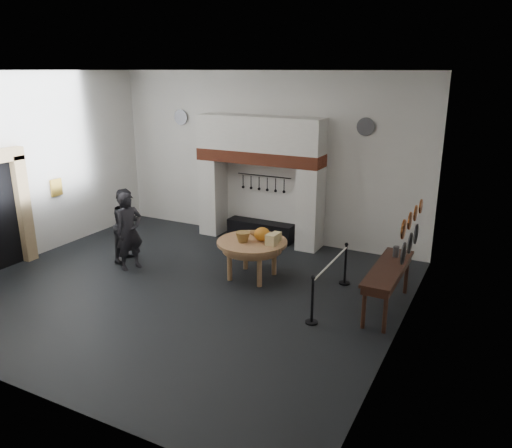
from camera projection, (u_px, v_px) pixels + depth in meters
The scene contains 36 objects.
floor at pixel (183, 289), 10.74m from camera, with size 9.00×8.00×0.02m, color black.
ceiling at pixel (173, 70), 9.40m from camera, with size 9.00×8.00×0.02m, color silver.
wall_back at pixel (265, 157), 13.46m from camera, with size 9.00×0.02×4.50m, color silver.
wall_front at pixel (2, 247), 6.67m from camera, with size 9.00×0.02×4.50m, color silver.
wall_left at pixel (25, 168), 12.03m from camera, with size 0.02×8.00×4.50m, color silver.
wall_right at pixel (405, 215), 8.10m from camera, with size 0.02×8.00×4.50m, color silver.
chimney_pier_left at pixel (213, 196), 14.16m from camera, with size 0.55×0.70×2.15m, color silver.
chimney_pier_right at pixel (310, 209), 12.87m from camera, with size 0.55×0.70×2.15m, color silver.
hearth_brick_band at pixel (260, 157), 13.15m from camera, with size 3.50×0.72×0.32m, color #9E442B.
chimney_hood at pixel (260, 134), 12.97m from camera, with size 3.50×0.70×0.90m, color silver.
iron_range at pixel (261, 230), 13.82m from camera, with size 1.90×0.45×0.50m, color black.
utensil_rail at pixel (264, 176), 13.55m from camera, with size 0.02×0.02×1.60m, color black.
door_jamb_far at pixel (24, 209), 12.01m from camera, with size 0.22×0.30×2.60m, color tan.
wall_plaque at pixel (56, 187), 12.88m from camera, with size 0.05×0.34×0.44m, color gold.
work_table at pixel (252, 242), 11.09m from camera, with size 1.57×1.57×0.07m, color tan.
pumpkin at pixel (262, 234), 11.03m from camera, with size 0.36×0.36×0.31m, color orange.
cheese_block_big at pixel (271, 240), 10.78m from camera, with size 0.22×0.22×0.24m, color #E0C786.
cheese_block_small at pixel (276, 236), 11.05m from camera, with size 0.18×0.18×0.20m, color #ECD58D.
wicker_basket at pixel (243, 237), 10.98m from camera, with size 0.32×0.32×0.22m, color olive.
bread_loaf at pixel (255, 233), 11.40m from camera, with size 0.31×0.18×0.13m, color olive.
visitor_near at pixel (129, 231), 11.60m from camera, with size 0.67×0.44×1.84m, color black.
visitor_far at pixel (127, 225), 12.12m from camera, with size 0.88×0.68×1.80m, color black.
side_table at pixel (389, 268), 9.57m from camera, with size 0.55×2.20×0.06m, color #3A1F15.
pewter_jug at pixel (396, 252), 10.04m from camera, with size 0.12×0.12×0.22m, color #4C4C51.
copper_pan_a at pixel (404, 229), 8.38m from camera, with size 0.34×0.34×0.03m, color #C6662D.
copper_pan_b at pixel (410, 221), 8.85m from camera, with size 0.32×0.32×0.03m, color #C6662D.
copper_pan_c at pixel (416, 213), 9.31m from camera, with size 0.30×0.30×0.03m, color #C6662D.
copper_pan_d at pixel (421, 206), 9.78m from camera, with size 0.28×0.28×0.03m, color #C6662D.
pewter_plate_left at pixel (403, 253), 8.70m from camera, with size 0.40×0.40×0.03m, color #4C4C51.
pewter_plate_mid at pixel (410, 243), 9.21m from camera, with size 0.40×0.40×0.03m, color #4C4C51.
pewter_plate_right at pixel (416, 234), 9.72m from camera, with size 0.40×0.40×0.03m, color #4C4C51.
pewter_plate_back_left at pixel (181, 117), 14.33m from camera, with size 0.44×0.44×0.03m, color #4C4C51.
pewter_plate_back_right at pixel (366, 127), 11.97m from camera, with size 0.44×0.44×0.03m, color #4C4C51.
barrier_post_near at pixel (312, 301), 9.16m from camera, with size 0.05×0.05×0.90m, color black.
barrier_post_far at pixel (345, 265), 10.86m from camera, with size 0.05×0.05×0.90m, color black.
barrier_rope at pixel (331, 263), 9.89m from camera, with size 0.04×0.04×2.00m, color white.
Camera 1 is at (5.89, -8.03, 4.53)m, focal length 35.00 mm.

